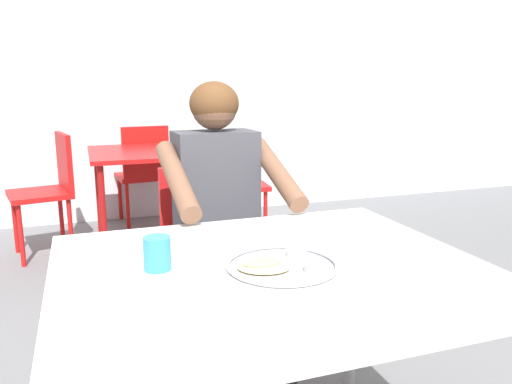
# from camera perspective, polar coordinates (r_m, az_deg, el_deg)

# --- Properties ---
(back_wall) EXTENTS (12.00, 0.12, 3.40)m
(back_wall) POSITION_cam_1_polar(r_m,az_deg,el_deg) (4.68, -13.74, 17.93)
(back_wall) COLOR silver
(back_wall) RESTS_ON ground
(table_foreground) EXTENTS (1.15, 0.96, 0.73)m
(table_foreground) POSITION_cam_1_polar(r_m,az_deg,el_deg) (1.40, 1.72, -10.88)
(table_foreground) COLOR silver
(table_foreground) RESTS_ON ground
(thali_tray) EXTENTS (0.30, 0.30, 0.03)m
(thali_tray) POSITION_cam_1_polar(r_m,az_deg,el_deg) (1.35, 2.99, -8.31)
(thali_tray) COLOR #B7BABF
(thali_tray) RESTS_ON table_foreground
(drinking_cup) EXTENTS (0.07, 0.07, 0.09)m
(drinking_cup) POSITION_cam_1_polar(r_m,az_deg,el_deg) (1.36, -11.22, -6.75)
(drinking_cup) COLOR #338CBF
(drinking_cup) RESTS_ON table_foreground
(chair_foreground) EXTENTS (0.44, 0.41, 0.84)m
(chair_foreground) POSITION_cam_1_polar(r_m,az_deg,el_deg) (2.33, -5.36, -5.74)
(chair_foreground) COLOR red
(chair_foreground) RESTS_ON ground
(diner_foreground) EXTENTS (0.50, 0.56, 1.23)m
(diner_foreground) POSITION_cam_1_polar(r_m,az_deg,el_deg) (2.06, -3.86, -1.30)
(diner_foreground) COLOR #282828
(diner_foreground) RESTS_ON ground
(table_background_red) EXTENTS (0.77, 0.87, 0.73)m
(table_background_red) POSITION_cam_1_polar(r_m,az_deg,el_deg) (3.80, -12.71, 3.26)
(table_background_red) COLOR #B71414
(table_background_red) RESTS_ON ground
(chair_red_left) EXTENTS (0.48, 0.49, 0.87)m
(chair_red_left) POSITION_cam_1_polar(r_m,az_deg,el_deg) (3.83, -22.41, 0.80)
(chair_red_left) COLOR #B31414
(chair_red_left) RESTS_ON ground
(chair_red_right) EXTENTS (0.47, 0.44, 0.82)m
(chair_red_right) POSITION_cam_1_polar(r_m,az_deg,el_deg) (3.93, -3.20, 1.49)
(chair_red_right) COLOR #A71414
(chair_red_right) RESTS_ON ground
(chair_red_far) EXTENTS (0.45, 0.46, 0.87)m
(chair_red_far) POSITION_cam_1_polar(r_m,az_deg,el_deg) (4.41, -12.75, 2.58)
(chair_red_far) COLOR #AC1412
(chair_red_far) RESTS_ON ground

